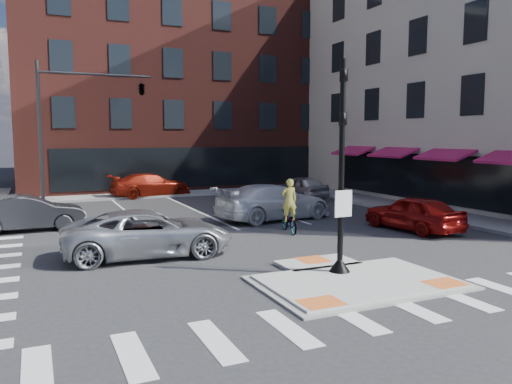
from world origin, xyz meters
name	(u,v)px	position (x,y,z in m)	size (l,w,h in m)	color
ground	(347,279)	(0.00, 0.00, 0.00)	(120.00, 120.00, 0.00)	#28282B
refuge_island	(353,280)	(0.00, -0.26, 0.05)	(5.40, 4.65, 0.13)	gray
sidewalk_e	(408,208)	(10.80, 10.00, 0.07)	(3.00, 24.00, 0.15)	gray
sidewalk_n	(204,192)	(3.00, 22.00, 0.07)	(26.00, 3.00, 0.15)	gray
building_n	(167,92)	(3.00, 31.99, 7.80)	(24.40, 18.40, 15.50)	#501E19
building_far_left	(68,128)	(-4.00, 52.00, 5.00)	(10.00, 12.00, 10.00)	slate
building_far_right	(171,121)	(9.00, 54.00, 6.00)	(12.00, 12.00, 12.00)	brown
signal_pole	(341,194)	(0.00, 0.40, 2.36)	(0.60, 0.60, 5.98)	black
mast_arm_signal	(116,97)	(-3.47, 18.00, 6.21)	(6.10, 2.24, 8.00)	black
silver_suv	(149,233)	(-4.50, 5.00, 0.77)	(2.57, 5.57, 1.55)	#ABAEB2
red_sedan	(413,213)	(6.72, 4.97, 0.76)	(1.79, 4.45, 1.52)	#9A100E
white_pickup	(274,202)	(2.55, 9.92, 0.85)	(2.39, 5.87, 1.70)	silver
bg_car_dark	(28,213)	(-8.19, 11.53, 0.76)	(1.60, 4.59, 1.51)	#232327
bg_car_silver	(302,187)	(7.77, 16.50, 0.74)	(1.74, 4.34, 1.48)	silver
bg_car_red	(151,185)	(-0.84, 21.50, 0.77)	(2.17, 5.34, 1.55)	maroon
cyclist	(289,214)	(1.69, 6.72, 0.76)	(0.92, 1.87, 2.25)	#3F3F44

